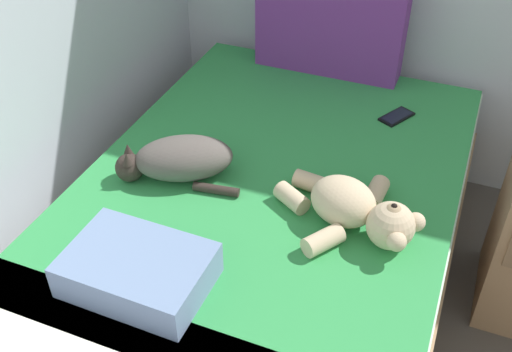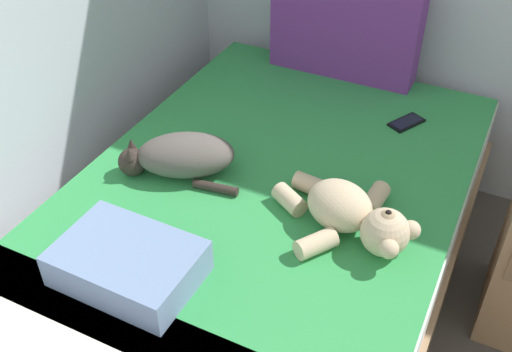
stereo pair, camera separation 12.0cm
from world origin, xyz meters
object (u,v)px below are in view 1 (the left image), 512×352
Objects in this scene: patterned_cushion at (330,25)px; cat at (179,160)px; teddy_bear at (356,209)px; cell_phone at (397,117)px; throw_pillow at (138,270)px; bed at (268,239)px.

cat is at bearing -104.92° from patterned_cushion.
teddy_bear is 3.04× the size of cell_phone.
cell_phone is 0.41× the size of throw_pillow.
teddy_bear reaches higher than throw_pillow.
cat is (-0.25, -0.95, -0.14)m from patterned_cushion.
throw_pillow is at bearing -75.45° from cat.
bed is 4.36× the size of cat.
bed is 0.48m from cat.
cell_phone is 1.26m from throw_pillow.
bed is at bearing 73.14° from throw_pillow.
bed is at bearing -86.73° from patterned_cushion.
teddy_bear is (0.33, -0.11, 0.35)m from bed.
throw_pillow is (-0.13, -1.44, -0.16)m from patterned_cushion.
patterned_cushion is 1.06m from teddy_bear.
cat is at bearing -163.47° from bed.
patterned_cushion is 1.47× the size of cat.
cat is at bearing -133.62° from cell_phone.
cat is 0.88× the size of teddy_bear.
teddy_bear is at bearing -2.06° from cat.
patterned_cushion is (-0.05, 0.86, 0.50)m from bed.
patterned_cushion is 1.00m from cat.
bed is at bearing -119.87° from cell_phone.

